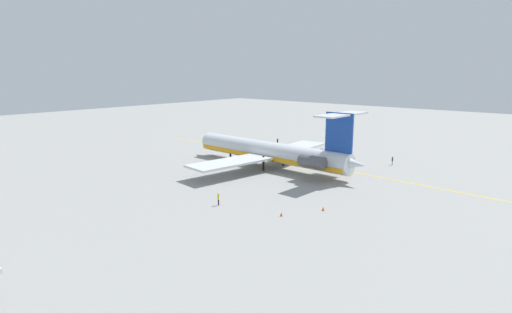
% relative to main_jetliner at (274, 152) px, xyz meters
% --- Properties ---
extents(ground, '(282.80, 282.80, 0.00)m').
position_rel_main_jetliner_xyz_m(ground, '(7.04, -7.07, -3.28)').
color(ground, gray).
extents(main_jetliner, '(41.20, 36.66, 12.02)m').
position_rel_main_jetliner_xyz_m(main_jetliner, '(0.00, 0.00, 0.00)').
color(main_jetliner, silver).
rests_on(main_jetliner, ground).
extents(ground_crew_near_nose, '(0.29, 0.44, 1.81)m').
position_rel_main_jetliner_xyz_m(ground_crew_near_nose, '(15.40, -20.93, -2.13)').
color(ground_crew_near_nose, black).
rests_on(ground_crew_near_nose, ground).
extents(ground_crew_near_tail, '(0.29, 0.45, 1.81)m').
position_rel_main_jetliner_xyz_m(ground_crew_near_tail, '(-8.46, 23.27, -2.13)').
color(ground_crew_near_tail, black).
rests_on(ground_crew_near_tail, ground).
extents(ground_crew_portside, '(0.27, 0.39, 1.70)m').
position_rel_main_jetliner_xyz_m(ground_crew_portside, '(18.39, -16.44, -2.20)').
color(ground_crew_portside, black).
rests_on(ground_crew_portside, ground).
extents(ground_crew_starboard, '(0.28, 0.40, 1.75)m').
position_rel_main_jetliner_xyz_m(ground_crew_starboard, '(-16.71, -18.03, -2.17)').
color(ground_crew_starboard, black).
rests_on(ground_crew_starboard, ground).
extents(safety_cone_nose, '(0.40, 0.40, 0.55)m').
position_rel_main_jetliner_xyz_m(safety_cone_nose, '(-18.04, 20.91, -3.00)').
color(safety_cone_nose, '#EA590F').
rests_on(safety_cone_nose, ground).
extents(safety_cone_wingtip, '(0.40, 0.40, 0.55)m').
position_rel_main_jetliner_xyz_m(safety_cone_wingtip, '(-21.07, 15.36, -3.00)').
color(safety_cone_wingtip, '#EA590F').
rests_on(safety_cone_wingtip, ground).
extents(taxiway_centreline, '(88.78, 4.88, 0.01)m').
position_rel_main_jetliner_xyz_m(taxiway_centreline, '(1.16, -8.09, -3.27)').
color(taxiway_centreline, gold).
rests_on(taxiway_centreline, ground).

